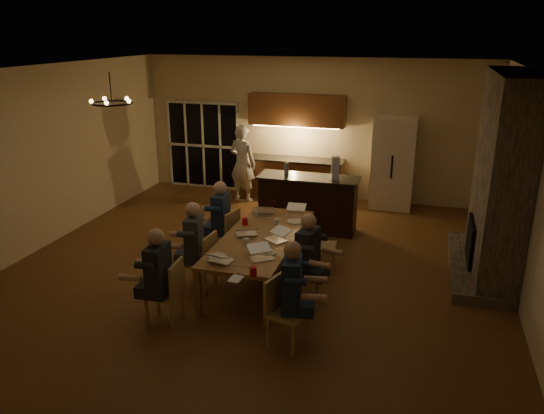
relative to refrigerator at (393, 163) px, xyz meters
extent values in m
plane|color=brown|center=(-1.90, -4.15, -1.00)|extent=(9.00, 9.00, 0.00)
cube|color=#CAB68F|center=(-1.90, 0.37, 0.60)|extent=(8.00, 0.04, 3.20)
cube|color=#CAB68F|center=(-5.92, -4.15, 0.60)|extent=(0.04, 9.00, 3.20)
cube|color=#CAB68F|center=(2.12, -4.15, 0.60)|extent=(0.04, 9.00, 3.20)
cube|color=white|center=(-1.90, -4.15, 2.22)|extent=(8.00, 9.00, 0.04)
cube|color=black|center=(-4.60, 0.32, 0.05)|extent=(1.86, 0.08, 2.10)
cube|color=#75675C|center=(1.80, -2.95, 0.60)|extent=(0.58, 2.50, 3.20)
cube|color=#EEE0C7|center=(0.00, 0.00, 0.00)|extent=(0.90, 0.68, 2.00)
cube|color=#AC6C44|center=(-1.69, -4.28, -0.62)|extent=(1.10, 2.71, 0.75)
cube|color=black|center=(-1.47, -1.88, -0.46)|extent=(1.96, 0.69, 1.08)
imported|color=silver|center=(-3.31, -0.46, -0.12)|extent=(0.72, 0.55, 1.76)
torus|color=black|center=(-3.84, -4.66, 1.75)|extent=(0.60, 0.60, 0.03)
cylinder|color=silver|center=(-1.79, -4.67, -0.20)|extent=(0.09, 0.09, 0.10)
cylinder|color=silver|center=(-1.58, -3.75, -0.20)|extent=(0.09, 0.09, 0.10)
cylinder|color=silver|center=(-2.03, -3.44, -0.20)|extent=(0.09, 0.09, 0.10)
cylinder|color=red|center=(-1.36, -5.63, -0.19)|extent=(0.09, 0.09, 0.12)
cylinder|color=red|center=(-2.08, -3.88, -0.19)|extent=(0.09, 0.09, 0.12)
cylinder|color=#B2B2B7|center=(-1.63, -4.93, -0.19)|extent=(0.07, 0.07, 0.12)
cylinder|color=#3F0F0C|center=(-1.88, -2.88, -0.19)|extent=(0.06, 0.06, 0.12)
cylinder|color=silver|center=(-1.39, -4.89, -0.24)|extent=(0.24, 0.24, 0.02)
cylinder|color=silver|center=(-2.03, -5.21, -0.24)|extent=(0.26, 0.26, 0.02)
cylinder|color=silver|center=(-1.32, -3.52, -0.24)|extent=(0.28, 0.28, 0.02)
cube|color=white|center=(-1.54, -5.79, -0.24)|extent=(0.17, 0.23, 0.01)
cylinder|color=#99999E|center=(-1.92, -1.84, 0.20)|extent=(0.09, 0.09, 0.24)
cube|color=silver|center=(-0.95, -1.93, 0.30)|extent=(0.18, 0.18, 0.45)
camera|label=1|loc=(0.61, -11.53, 2.79)|focal=35.00mm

